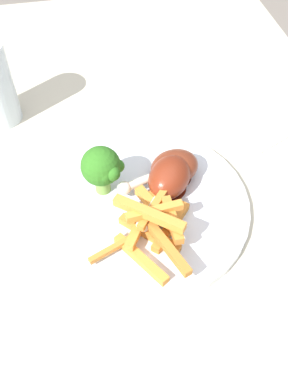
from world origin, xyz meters
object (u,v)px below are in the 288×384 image
at_px(broccoli_floret_front, 102,168).
at_px(chicken_drumstick_far, 168,180).
at_px(dining_table, 141,245).
at_px(carrot_fries_pile, 154,225).
at_px(chicken_drumstick_near, 171,168).
at_px(dinner_plate, 144,204).

bearing_deg(broccoli_floret_front, chicken_drumstick_far, -101.53).
relative_size(dining_table, carrot_fries_pile, 8.38).
height_order(broccoli_floret_front, chicken_drumstick_near, broccoli_floret_front).
height_order(dining_table, dinner_plate, dinner_plate).
xyz_separation_m(dining_table, chicken_drumstick_near, (0.03, -0.05, 0.14)).
xyz_separation_m(dinner_plate, chicken_drumstick_near, (0.03, -0.05, 0.03)).
relative_size(broccoli_floret_front, chicken_drumstick_far, 0.60).
xyz_separation_m(chicken_drumstick_near, chicken_drumstick_far, (-0.02, 0.01, 0.00)).
bearing_deg(carrot_fries_pile, dinner_plate, 1.97).
xyz_separation_m(dining_table, chicken_drumstick_far, (0.01, -0.04, 0.14)).
relative_size(dinner_plate, broccoli_floret_front, 3.97).
bearing_deg(dining_table, carrot_fries_pile, -174.28).
bearing_deg(broccoli_floret_front, carrot_fries_pile, -148.49).
distance_m(chicken_drumstick_near, chicken_drumstick_far, 0.02).
xyz_separation_m(broccoli_floret_front, chicken_drumstick_near, (0.00, -0.10, -0.03)).
bearing_deg(broccoli_floret_front, dinner_plate, -120.91).
xyz_separation_m(dining_table, dinner_plate, (-0.01, -0.00, 0.11)).
xyz_separation_m(dinner_plate, carrot_fries_pile, (-0.06, -0.00, 0.03)).
height_order(chicken_drumstick_near, chicken_drumstick_far, chicken_drumstick_far).
bearing_deg(broccoli_floret_front, chicken_drumstick_near, -87.26).
bearing_deg(chicken_drumstick_far, dinner_plate, 109.48).
bearing_deg(broccoli_floret_front, dining_table, -117.18).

